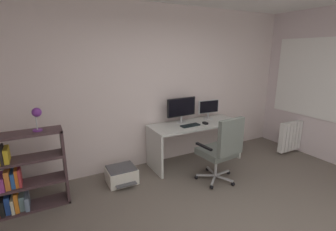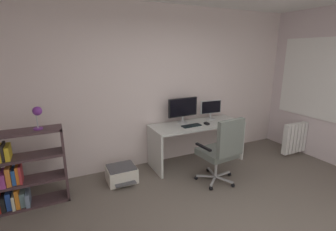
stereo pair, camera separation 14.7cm
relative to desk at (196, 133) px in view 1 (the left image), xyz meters
name	(u,v)px [view 1 (the left image)]	position (x,y,z in m)	size (l,w,h in m)	color
wall_back	(153,88)	(-0.64, 0.40, 0.81)	(5.60, 0.10, 2.73)	silver
window_pane	(308,78)	(2.15, -0.56, 0.93)	(0.01, 1.21, 1.38)	white
window_frame	(307,78)	(2.14, -0.56, 0.93)	(0.02, 1.29, 1.46)	white
desk	(196,133)	(0.00, 0.00, 0.00)	(1.68, 0.64, 0.74)	silver
monitor_main	(181,108)	(-0.21, 0.15, 0.45)	(0.57, 0.18, 0.45)	#B2B5B7
monitor_secondary	(208,108)	(0.38, 0.15, 0.39)	(0.42, 0.18, 0.35)	#B2B5B7
keyboard	(190,125)	(-0.18, -0.09, 0.19)	(0.34, 0.13, 0.02)	black
computer_mouse	(205,123)	(0.11, -0.12, 0.20)	(0.06, 0.10, 0.03)	black
office_chair	(222,148)	(-0.08, -0.81, 0.02)	(0.63, 0.64, 1.06)	#B7BABC
bookshelf	(19,177)	(-2.74, -0.17, -0.09)	(0.88, 0.29, 1.02)	#443034
desk_lamp	(37,115)	(-2.45, -0.17, 0.67)	(0.13, 0.11, 0.29)	#702E91
printer	(122,175)	(-1.42, -0.09, -0.43)	(0.44, 0.46, 0.25)	silver
radiator	(296,135)	(2.06, -0.56, -0.20)	(0.93, 0.10, 0.59)	white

